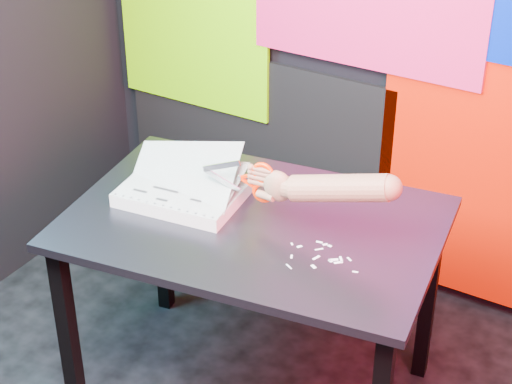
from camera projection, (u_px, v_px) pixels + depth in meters
The scene contains 7 objects.
room at pixel (206, 136), 1.93m from camera, with size 3.01×3.01×2.71m.
backdrop at pixel (440, 81), 3.19m from camera, with size 2.88×0.05×2.08m.
work_table at pixel (254, 243), 2.79m from camera, with size 1.29×0.96×0.75m.
printout_stack at pixel (183, 192), 2.84m from camera, with size 0.44×0.33×0.21m.
scissors at pixel (258, 181), 2.68m from camera, with size 0.25×0.04×0.14m.
hand_forearm at pixel (329, 188), 2.58m from camera, with size 0.48×0.12×0.17m.
paper_clippings at pixel (323, 256), 2.57m from camera, with size 0.24×0.17×0.00m.
Camera 1 is at (0.98, -1.42, 2.23)m, focal length 60.00 mm.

